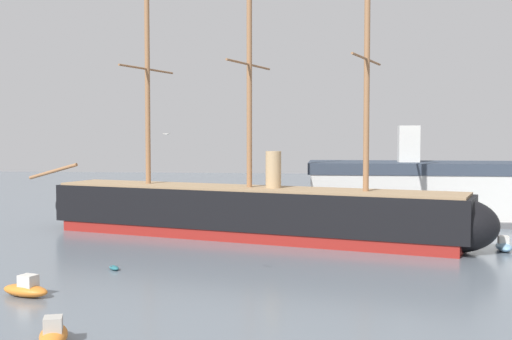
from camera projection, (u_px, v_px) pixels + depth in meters
The scene contains 7 objects.
tall_ship at pixel (249, 211), 87.63m from camera, with size 66.40×25.41×32.82m.
motorboat_foreground_left at pixel (54, 334), 43.86m from camera, with size 3.15×4.73×1.84m.
motorboat_mid_left at pixel (26, 289), 56.39m from camera, with size 4.86×3.13×1.89m.
dinghy_alongside_bow at pixel (114, 268), 67.44m from camera, with size 1.75×1.93×0.43m.
motorboat_far_right at pixel (504, 246), 78.31m from camera, with size 1.94×4.23×1.74m.
dockside_warehouse_right at pixel (456, 192), 104.06m from camera, with size 49.69×15.02×15.07m.
seagull_in_flight at pixel (167, 134), 55.77m from camera, with size 0.94×1.09×0.14m.
Camera 1 is at (8.24, -28.96, 13.87)m, focal length 46.65 mm.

